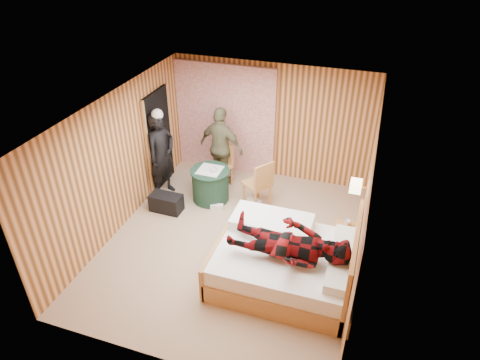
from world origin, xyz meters
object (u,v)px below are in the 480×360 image
(round_table, at_px, (210,185))
(chair_near, at_px, (260,181))
(man_at_table, at_px, (221,147))
(chair_far, at_px, (222,162))
(nightstand, at_px, (344,241))
(bed, at_px, (288,262))
(duffel_bag, at_px, (166,203))
(wall_lamp, at_px, (356,186))
(woman_standing, at_px, (162,155))
(man_on_bed, at_px, (289,237))

(round_table, height_order, chair_near, chair_near)
(man_at_table, bearing_deg, chair_far, 143.40)
(nightstand, distance_m, man_at_table, 3.16)
(bed, xyz_separation_m, chair_near, (-0.96, 1.75, 0.24))
(bed, xyz_separation_m, man_at_table, (-1.97, 2.34, 0.52))
(duffel_bag, bearing_deg, wall_lamp, 0.32)
(duffel_bag, bearing_deg, bed, -20.50)
(chair_near, xyz_separation_m, woman_standing, (-2.00, -0.13, 0.30))
(duffel_bag, xyz_separation_m, woman_standing, (-0.32, 0.57, 0.71))
(bed, bearing_deg, man_at_table, 130.13)
(nightstand, bearing_deg, round_table, 163.27)
(chair_near, relative_size, woman_standing, 0.57)
(round_table, distance_m, man_at_table, 0.83)
(round_table, height_order, chair_far, chair_far)
(chair_far, height_order, duffel_bag, chair_far)
(wall_lamp, distance_m, duffel_bag, 3.64)
(wall_lamp, distance_m, man_on_bed, 1.48)
(duffel_bag, height_order, man_on_bed, man_on_bed)
(man_on_bed, bearing_deg, chair_far, 127.91)
(wall_lamp, relative_size, nightstand, 0.48)
(nightstand, relative_size, duffel_bag, 0.88)
(woman_standing, bearing_deg, man_on_bed, -104.26)
(nightstand, bearing_deg, woman_standing, 168.53)
(chair_far, height_order, chair_near, chair_near)
(nightstand, relative_size, chair_near, 0.53)
(chair_near, bearing_deg, duffel_bag, -32.96)
(man_at_table, xyz_separation_m, man_on_bed, (2.01, -2.57, 0.16))
(round_table, bearing_deg, duffel_bag, -136.84)
(nightstand, xyz_separation_m, round_table, (-2.74, 0.82, 0.08))
(man_on_bed, bearing_deg, round_table, 136.24)
(chair_near, xyz_separation_m, man_at_table, (-1.01, 0.59, 0.28))
(chair_far, distance_m, chair_near, 1.13)
(round_table, relative_size, duffel_bag, 1.27)
(round_table, relative_size, man_at_table, 0.45)
(duffel_bag, distance_m, woman_standing, 0.97)
(wall_lamp, bearing_deg, round_table, 166.09)
(nightstand, bearing_deg, man_at_table, 151.69)
(duffel_bag, relative_size, man_at_table, 0.36)
(wall_lamp, height_order, man_on_bed, man_on_bed)
(round_table, bearing_deg, man_at_table, 90.00)
(round_table, xyz_separation_m, man_at_table, (0.00, 0.65, 0.51))
(round_table, distance_m, woman_standing, 1.13)
(wall_lamp, bearing_deg, chair_far, 154.57)
(chair_far, xyz_separation_m, woman_standing, (-1.02, -0.69, 0.35))
(woman_standing, xyz_separation_m, man_at_table, (0.99, 0.72, -0.02))
(woman_standing, relative_size, man_at_table, 1.03)
(woman_standing, distance_m, man_on_bed, 3.53)
(duffel_bag, bearing_deg, man_on_bed, -24.41)
(bed, relative_size, chair_near, 2.16)
(nightstand, xyz_separation_m, man_on_bed, (-0.73, -1.10, 0.75))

